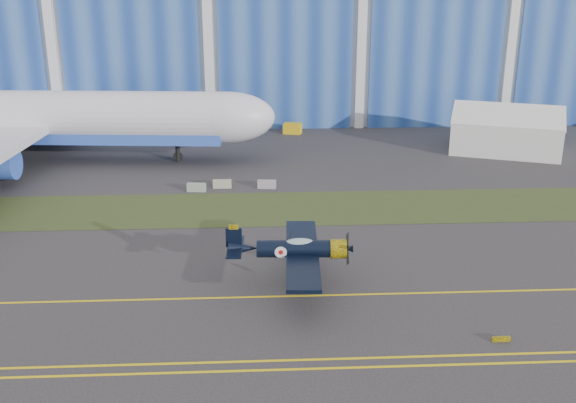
{
  "coord_description": "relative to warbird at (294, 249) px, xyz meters",
  "views": [
    {
      "loc": [
        6.33,
        -49.21,
        22.84
      ],
      "look_at": [
        9.16,
        5.89,
        3.56
      ],
      "focal_mm": 42.0,
      "sensor_mm": 36.0,
      "label": 1
    }
  ],
  "objects": [
    {
      "name": "barrier_b",
      "position": [
        -6.42,
        24.07,
        -2.51
      ],
      "size": [
        2.0,
        0.6,
        0.9
      ],
      "primitive_type": "cube",
      "rotation": [
        0.0,
        0.0,
        0.0
      ],
      "color": "#9E9D83",
      "rests_on": "ground"
    },
    {
      "name": "barrier_c",
      "position": [
        -1.55,
        23.68,
        -2.51
      ],
      "size": [
        2.05,
        0.81,
        0.9
      ],
      "primitive_type": "cube",
      "rotation": [
        0.0,
        0.0,
        -0.11
      ],
      "color": "#998E97",
      "rests_on": "ground"
    },
    {
      "name": "shipping_container",
      "position": [
        -13.17,
        49.1,
        -1.63
      ],
      "size": [
        6.22,
        2.66,
        2.66
      ],
      "primitive_type": "cube",
      "rotation": [
        0.0,
        0.0,
        0.03
      ],
      "color": "silver",
      "rests_on": "ground"
    },
    {
      "name": "jetliner",
      "position": [
        -31.81,
        36.68,
        9.37
      ],
      "size": [
        75.58,
        65.81,
        24.65
      ],
      "rotation": [
        0.0,
        0.0,
        -0.09
      ],
      "color": "silver",
      "rests_on": "ground"
    },
    {
      "name": "barrier_a",
      "position": [
        -9.14,
        22.98,
        -2.51
      ],
      "size": [
        2.06,
        0.83,
        0.9
      ],
      "primitive_type": "cube",
      "rotation": [
        0.0,
        0.0,
        -0.12
      ],
      "color": "gray",
      "rests_on": "ground"
    },
    {
      "name": "warbird",
      "position": [
        0.0,
        0.0,
        0.0
      ],
      "size": [
        11.2,
        13.27,
        3.79
      ],
      "rotation": [
        0.0,
        0.0,
        -0.05
      ],
      "color": "black",
      "rests_on": "ground"
    },
    {
      "name": "edge_line_far",
      "position": [
        -9.16,
        -10.39,
        -2.95
      ],
      "size": [
        80.0,
        0.2,
        0.02
      ],
      "primitive_type": "cube",
      "color": "yellow",
      "rests_on": "ground"
    },
    {
      "name": "taxiway_centreline",
      "position": [
        -9.16,
        -1.89,
        -2.95
      ],
      "size": [
        200.0,
        0.2,
        0.02
      ],
      "primitive_type": "cube",
      "color": "yellow",
      "rests_on": "ground"
    },
    {
      "name": "grass_median",
      "position": [
        -9.16,
        17.11,
        -2.94
      ],
      "size": [
        260.0,
        10.0,
        0.02
      ],
      "primitive_type": "cube",
      "color": "#475128",
      "rests_on": "ground"
    },
    {
      "name": "ground",
      "position": [
        -9.16,
        3.11,
        -2.96
      ],
      "size": [
        260.0,
        260.0,
        0.0
      ],
      "primitive_type": "plane",
      "color": "#373536",
      "rests_on": "ground"
    },
    {
      "name": "tug",
      "position": [
        2.71,
        49.05,
        -2.22
      ],
      "size": [
        2.85,
        2.18,
        1.48
      ],
      "primitive_type": "cube",
      "rotation": [
        0.0,
        0.0,
        -0.26
      ],
      "color": "yellow",
      "rests_on": "ground"
    },
    {
      "name": "edge_line_near",
      "position": [
        -9.16,
        -11.39,
        -2.95
      ],
      "size": [
        80.0,
        0.2,
        0.02
      ],
      "primitive_type": "cube",
      "color": "yellow",
      "rests_on": "ground"
    },
    {
      "name": "guard_board_right",
      "position": [
        12.84,
        -8.89,
        -2.79
      ],
      "size": [
        1.2,
        0.15,
        0.35
      ],
      "primitive_type": "cube",
      "color": "yellow",
      "rests_on": "ground"
    },
    {
      "name": "tent",
      "position": [
        29.95,
        38.0,
        0.21
      ],
      "size": [
        16.29,
        14.16,
        6.34
      ],
      "rotation": [
        0.0,
        0.0,
        -0.36
      ],
      "color": "white",
      "rests_on": "ground"
    },
    {
      "name": "hangar",
      "position": [
        -9.16,
        74.9,
        12.0
      ],
      "size": [
        220.0,
        45.7,
        30.0
      ],
      "color": "silver",
      "rests_on": "ground"
    }
  ]
}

